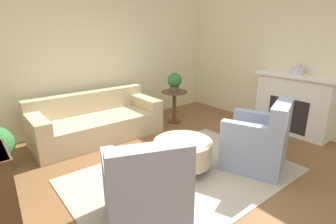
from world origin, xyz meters
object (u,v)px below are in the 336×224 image
Objects in this scene: side_table at (174,101)px; vase_mantel_near at (298,70)px; potted_plant_on_side_table at (175,81)px; armchair_left at (145,195)px; armchair_right at (259,143)px; ottoman_table at (183,151)px; couch at (97,122)px.

side_table is 3.36× the size of vase_mantel_near.
potted_plant_on_side_table is at bearing 45.00° from side_table.
armchair_left is 1.50× the size of side_table.
vase_mantel_near reaches higher than side_table.
armchair_right is 1.24× the size of ottoman_table.
couch is at bearing 144.85° from vase_mantel_near.
couch is at bearing 171.94° from potted_plant_on_side_table.
couch is 1.78m from potted_plant_on_side_table.
potted_plant_on_side_table is (2.27, 2.26, 0.51)m from armchair_left.
side_table is at bearing -8.06° from couch.
armchair_left is 1.00× the size of armchair_right.
couch is 3.78m from vase_mantel_near.
potted_plant_on_side_table is (1.21, 1.63, 0.61)m from ottoman_table.
armchair_right reaches higher than side_table.
potted_plant_on_side_table is at bearing -8.06° from couch.
vase_mantel_near is at bearing -54.55° from side_table.
armchair_left and armchair_right have the same top height.
ottoman_table is at bearing -126.70° from side_table.
ottoman_table is (0.45, -1.86, -0.01)m from couch.
couch is 3.32× the size of side_table.
side_table is (1.66, -0.24, 0.17)m from couch.
ottoman_table is at bearing 30.80° from armchair_left.
couch is 11.15× the size of vase_mantel_near.
vase_mantel_near reaches higher than potted_plant_on_side_table.
armchair_left is 5.03× the size of vase_mantel_near.
vase_mantel_near reaches higher than couch.
armchair_left is 1.24m from ottoman_table.
armchair_left is 3.21m from side_table.
side_table reaches higher than ottoman_table.
side_table is (0.33, 2.26, 0.08)m from armchair_right.
couch reaches higher than side_table.
armchair_right is at bearing -98.33° from potted_plant_on_side_table.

